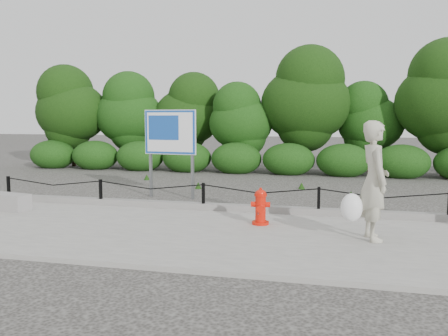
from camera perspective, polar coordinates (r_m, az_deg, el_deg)
name	(u,v)px	position (r m, az deg, el deg)	size (l,w,h in m)	color
ground	(203,213)	(10.54, -2.49, -5.47)	(90.00, 90.00, 0.00)	#2D2B28
sidewalk	(172,233)	(8.68, -6.29, -7.73)	(14.00, 4.00, 0.08)	gray
curb	(204,206)	(10.56, -2.41, -4.62)	(14.00, 0.22, 0.14)	slate
chain_barrier	(203,193)	(10.46, -2.50, -3.02)	(10.06, 0.06, 0.60)	black
treeline	(281,107)	(18.97, 6.85, 7.34)	(20.37, 3.59, 4.80)	black
fire_hydrant	(261,207)	(9.06, 4.41, -4.70)	(0.37, 0.39, 0.70)	red
pedestrian	(373,182)	(8.19, 17.45, -1.66)	(0.84, 0.81, 1.98)	#ADAA95
concrete_block	(6,202)	(11.54, -24.71, -3.70)	(1.13, 0.40, 0.36)	gray
advertising_sign	(170,136)	(12.42, -6.50, 3.83)	(1.44, 0.24, 2.31)	slate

